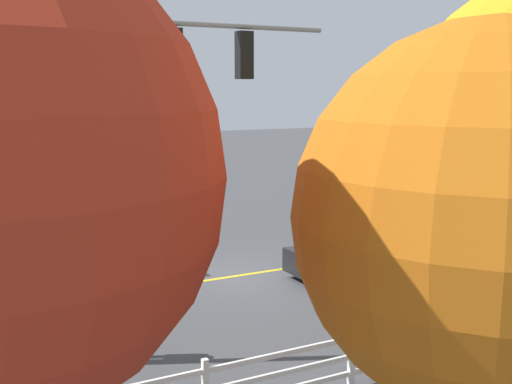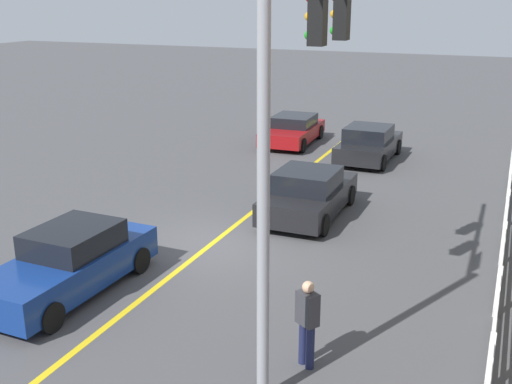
# 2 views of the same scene
# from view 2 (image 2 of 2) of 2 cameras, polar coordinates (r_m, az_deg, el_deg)

# --- Properties ---
(ground_plane) EXTENTS (120.00, 120.00, 0.00)m
(ground_plane) POSITION_cam_2_polar(r_m,az_deg,el_deg) (17.20, -4.00, -4.70)
(ground_plane) COLOR #444447
(lane_center_stripe) EXTENTS (28.00, 0.16, 0.01)m
(lane_center_stripe) POSITION_cam_2_polar(r_m,az_deg,el_deg) (20.62, 0.97, -0.81)
(lane_center_stripe) COLOR gold
(lane_center_stripe) RESTS_ON ground_plane
(signal_assembly) EXTENTS (6.11, 0.38, 7.15)m
(signal_assembly) POSITION_cam_2_polar(r_m,az_deg,el_deg) (10.65, 4.01, 9.29)
(signal_assembly) COLOR gray
(signal_assembly) RESTS_ON ground_plane
(car_0) EXTENTS (4.34, 2.03, 1.49)m
(car_0) POSITION_cam_2_polar(r_m,az_deg,el_deg) (19.11, 4.81, -0.16)
(car_0) COLOR black
(car_0) RESTS_ON ground_plane
(car_1) EXTENTS (4.61, 1.96, 1.50)m
(car_1) POSITION_cam_2_polar(r_m,az_deg,el_deg) (14.84, -16.56, -6.17)
(car_1) COLOR navy
(car_1) RESTS_ON ground_plane
(car_2) EXTENTS (4.40, 2.16, 1.27)m
(car_2) POSITION_cam_2_polar(r_m,az_deg,el_deg) (28.57, 3.36, 5.66)
(car_2) COLOR maroon
(car_2) RESTS_ON ground_plane
(car_3) EXTENTS (4.26, 2.05, 1.44)m
(car_3) POSITION_cam_2_polar(r_m,az_deg,el_deg) (25.97, 10.23, 4.33)
(car_3) COLOR black
(car_3) RESTS_ON ground_plane
(pedestrian) EXTENTS (0.43, 0.48, 1.69)m
(pedestrian) POSITION_cam_2_polar(r_m,az_deg,el_deg) (11.48, 4.69, -11.54)
(pedestrian) COLOR #191E3F
(pedestrian) RESTS_ON ground_plane
(white_rail_fence) EXTENTS (26.10, 0.10, 1.15)m
(white_rail_fence) POSITION_cam_2_polar(r_m,az_deg,el_deg) (18.17, 21.73, -2.69)
(white_rail_fence) COLOR white
(white_rail_fence) RESTS_ON ground_plane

